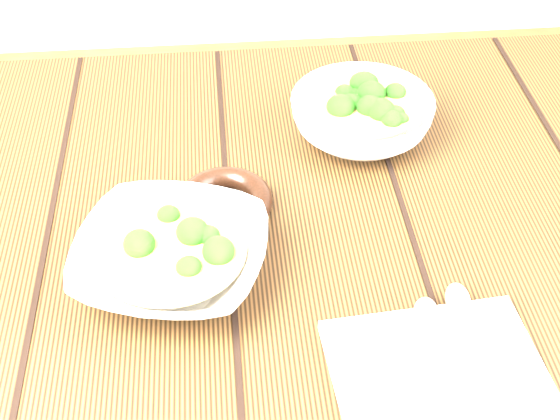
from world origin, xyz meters
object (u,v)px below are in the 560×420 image
at_px(table, 251,306).
at_px(trivet, 225,201).
at_px(napkin, 440,377).
at_px(soup_bowl_back, 362,116).
at_px(soup_bowl_front, 171,257).

bearing_deg(table, trivet, 118.09).
relative_size(table, napkin, 6.20).
distance_m(table, napkin, 0.29).
distance_m(soup_bowl_back, napkin, 0.38).
distance_m(soup_bowl_front, soup_bowl_back, 0.32).
height_order(soup_bowl_front, trivet, soup_bowl_front).
xyz_separation_m(table, soup_bowl_back, (0.15, 0.17, 0.15)).
xyz_separation_m(table, napkin, (0.16, -0.21, 0.13)).
bearing_deg(soup_bowl_back, soup_bowl_front, -136.54).
relative_size(soup_bowl_front, napkin, 1.23).
xyz_separation_m(table, soup_bowl_front, (-0.08, -0.05, 0.15)).
distance_m(table, soup_bowl_back, 0.27).
bearing_deg(trivet, napkin, -53.91).
height_order(trivet, napkin, trivet).
bearing_deg(soup_bowl_front, trivet, 59.07).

